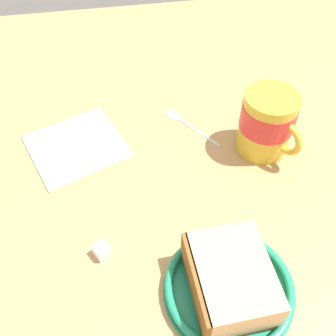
{
  "coord_description": "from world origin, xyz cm",
  "views": [
    {
      "loc": [
        -27.46,
        10.08,
        44.18
      ],
      "look_at": [
        7.18,
        4.16,
        3.0
      ],
      "focal_mm": 41.65,
      "sensor_mm": 36.0,
      "label": 1
    }
  ],
  "objects_px": {
    "small_plate": "(230,288)",
    "tea_mug": "(268,121)",
    "folded_napkin": "(77,146)",
    "sugar_cube": "(102,251)",
    "cake_slice": "(231,279)",
    "teaspoon": "(181,119)"
  },
  "relations": [
    {
      "from": "tea_mug",
      "to": "teaspoon",
      "type": "xyz_separation_m",
      "value": [
        0.08,
        0.11,
        -0.05
      ]
    },
    {
      "from": "teaspoon",
      "to": "folded_napkin",
      "type": "xyz_separation_m",
      "value": [
        -0.03,
        0.17,
        -0.0
      ]
    },
    {
      "from": "small_plate",
      "to": "sugar_cube",
      "type": "distance_m",
      "value": 0.16
    },
    {
      "from": "teaspoon",
      "to": "folded_napkin",
      "type": "height_order",
      "value": "teaspoon"
    },
    {
      "from": "cake_slice",
      "to": "sugar_cube",
      "type": "distance_m",
      "value": 0.16
    },
    {
      "from": "small_plate",
      "to": "folded_napkin",
      "type": "bearing_deg",
      "value": 32.84
    },
    {
      "from": "small_plate",
      "to": "folded_napkin",
      "type": "relative_size",
      "value": 1.11
    },
    {
      "from": "cake_slice",
      "to": "folded_napkin",
      "type": "xyz_separation_m",
      "value": [
        0.27,
        0.17,
        -0.03
      ]
    },
    {
      "from": "small_plate",
      "to": "teaspoon",
      "type": "xyz_separation_m",
      "value": [
        0.3,
        0.0,
        -0.01
      ]
    },
    {
      "from": "small_plate",
      "to": "cake_slice",
      "type": "distance_m",
      "value": 0.03
    },
    {
      "from": "cake_slice",
      "to": "folded_napkin",
      "type": "relative_size",
      "value": 0.81
    },
    {
      "from": "cake_slice",
      "to": "sugar_cube",
      "type": "height_order",
      "value": "cake_slice"
    },
    {
      "from": "folded_napkin",
      "to": "small_plate",
      "type": "bearing_deg",
      "value": -147.16
    },
    {
      "from": "folded_napkin",
      "to": "sugar_cube",
      "type": "bearing_deg",
      "value": -171.68
    },
    {
      "from": "teaspoon",
      "to": "cake_slice",
      "type": "bearing_deg",
      "value": 179.59
    },
    {
      "from": "cake_slice",
      "to": "folded_napkin",
      "type": "distance_m",
      "value": 0.32
    },
    {
      "from": "teaspoon",
      "to": "sugar_cube",
      "type": "xyz_separation_m",
      "value": [
        -0.23,
        0.14,
        0.01
      ]
    },
    {
      "from": "sugar_cube",
      "to": "teaspoon",
      "type": "bearing_deg",
      "value": -32.43
    },
    {
      "from": "small_plate",
      "to": "folded_napkin",
      "type": "xyz_separation_m",
      "value": [
        0.27,
        0.17,
        -0.01
      ]
    },
    {
      "from": "tea_mug",
      "to": "teaspoon",
      "type": "distance_m",
      "value": 0.15
    },
    {
      "from": "cake_slice",
      "to": "tea_mug",
      "type": "xyz_separation_m",
      "value": [
        0.22,
        -0.11,
        0.02
      ]
    },
    {
      "from": "small_plate",
      "to": "tea_mug",
      "type": "relative_size",
      "value": 1.51
    }
  ]
}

